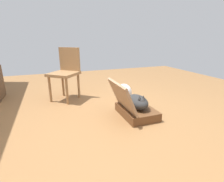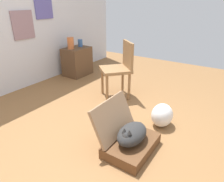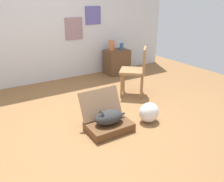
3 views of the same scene
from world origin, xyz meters
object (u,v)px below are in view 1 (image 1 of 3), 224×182
(suitcase_base, at_px, (137,111))
(cat, at_px, (137,102))
(plastic_bag_white, at_px, (124,92))
(chair, at_px, (66,71))

(suitcase_base, xyz_separation_m, cat, (-0.01, 0.00, 0.16))
(suitcase_base, relative_size, cat, 1.23)
(plastic_bag_white, bearing_deg, cat, 172.11)
(suitcase_base, relative_size, plastic_bag_white, 1.94)
(chair, bearing_deg, cat, -11.48)
(cat, height_order, chair, chair)
(plastic_bag_white, xyz_separation_m, chair, (0.47, 0.97, 0.38))
(cat, bearing_deg, suitcase_base, -3.19)
(suitcase_base, relative_size, chair, 0.67)
(suitcase_base, bearing_deg, plastic_bag_white, -7.94)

